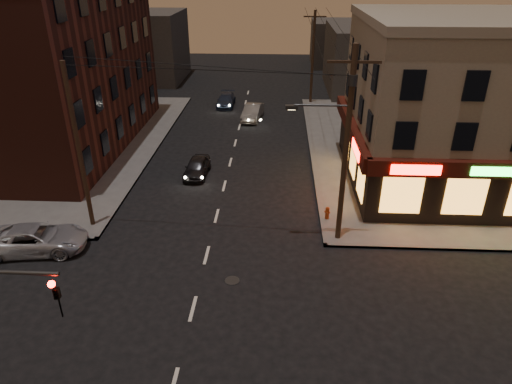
# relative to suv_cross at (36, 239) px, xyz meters

# --- Properties ---
(ground) EXTENTS (120.00, 120.00, 0.00)m
(ground) POSITION_rel_suv_cross_xyz_m (8.72, -4.00, -0.69)
(ground) COLOR black
(ground) RESTS_ON ground
(sidewalk_ne) EXTENTS (24.00, 28.00, 0.15)m
(sidewalk_ne) POSITION_rel_suv_cross_xyz_m (26.72, 15.00, -0.62)
(sidewalk_ne) COLOR #514F4C
(sidewalk_ne) RESTS_ON ground
(sidewalk_nw) EXTENTS (24.00, 28.00, 0.15)m
(sidewalk_nw) POSITION_rel_suv_cross_xyz_m (-9.28, 15.00, -0.62)
(sidewalk_nw) COLOR #514F4C
(sidewalk_nw) RESTS_ON ground
(pizza_building) EXTENTS (15.85, 12.85, 10.50)m
(pizza_building) POSITION_rel_suv_cross_xyz_m (24.65, 9.43, 4.65)
(pizza_building) COLOR gray
(pizza_building) RESTS_ON sidewalk_ne
(brick_apartment) EXTENTS (12.00, 20.00, 13.00)m
(brick_apartment) POSITION_rel_suv_cross_xyz_m (-5.78, 15.00, 5.96)
(brick_apartment) COLOR #431C15
(brick_apartment) RESTS_ON sidewalk_nw
(bg_building_ne_a) EXTENTS (10.00, 12.00, 7.00)m
(bg_building_ne_a) POSITION_rel_suv_cross_xyz_m (22.72, 34.00, 2.81)
(bg_building_ne_a) COLOR #3F3D3A
(bg_building_ne_a) RESTS_ON ground
(bg_building_nw) EXTENTS (9.00, 10.00, 8.00)m
(bg_building_nw) POSITION_rel_suv_cross_xyz_m (-4.28, 38.00, 3.31)
(bg_building_nw) COLOR #3F3D3A
(bg_building_nw) RESTS_ON ground
(bg_building_ne_b) EXTENTS (8.00, 8.00, 6.00)m
(bg_building_ne_b) POSITION_rel_suv_cross_xyz_m (20.72, 48.00, 2.31)
(bg_building_ne_b) COLOR #3F3D3A
(bg_building_ne_b) RESTS_ON ground
(utility_pole_main) EXTENTS (4.20, 0.44, 10.00)m
(utility_pole_main) POSITION_rel_suv_cross_xyz_m (15.40, 1.80, 5.07)
(utility_pole_main) COLOR #382619
(utility_pole_main) RESTS_ON sidewalk_ne
(utility_pole_far) EXTENTS (0.26, 0.26, 9.00)m
(utility_pole_far) POSITION_rel_suv_cross_xyz_m (15.52, 28.00, 3.96)
(utility_pole_far) COLOR #382619
(utility_pole_far) RESTS_ON sidewalk_ne
(utility_pole_west) EXTENTS (0.24, 0.24, 9.00)m
(utility_pole_west) POSITION_rel_suv_cross_xyz_m (1.92, 2.50, 3.96)
(utility_pole_west) COLOR #382619
(utility_pole_west) RESTS_ON sidewalk_nw
(suv_cross) EXTENTS (5.26, 2.94, 1.39)m
(suv_cross) POSITION_rel_suv_cross_xyz_m (0.00, 0.00, 0.00)
(suv_cross) COLOR #9FA0A8
(suv_cross) RESTS_ON ground
(sedan_near) EXTENTS (1.63, 3.70, 1.24)m
(sedan_near) POSITION_rel_suv_cross_xyz_m (6.65, 9.60, -0.08)
(sedan_near) COLOR black
(sedan_near) RESTS_ON ground
(sedan_mid) EXTENTS (2.05, 4.40, 1.40)m
(sedan_mid) POSITION_rel_suv_cross_xyz_m (9.78, 22.27, 0.00)
(sedan_mid) COLOR slate
(sedan_mid) RESTS_ON ground
(sedan_far) EXTENTS (1.73, 4.17, 1.21)m
(sedan_far) POSITION_rel_suv_cross_xyz_m (6.80, 26.60, -0.09)
(sedan_far) COLOR #1C2538
(sedan_far) RESTS_ON ground
(fire_hydrant) EXTENTS (0.35, 0.35, 0.76)m
(fire_hydrant) POSITION_rel_suv_cross_xyz_m (15.12, 3.77, -0.13)
(fire_hydrant) COLOR #A0310E
(fire_hydrant) RESTS_ON sidewalk_ne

